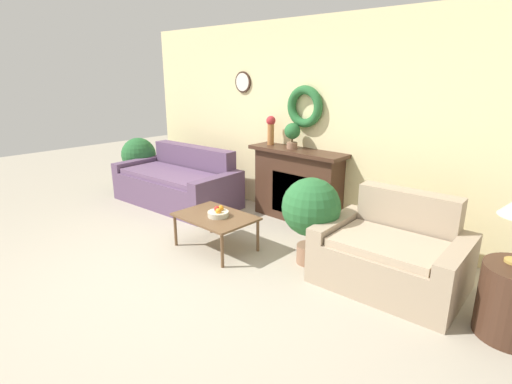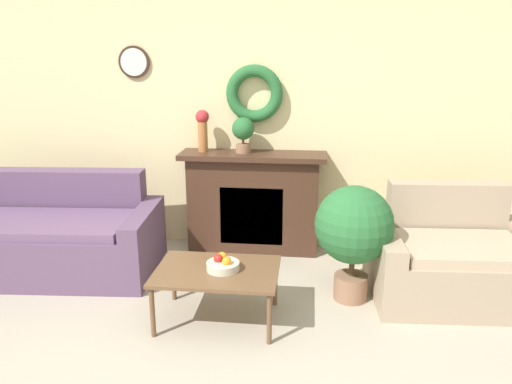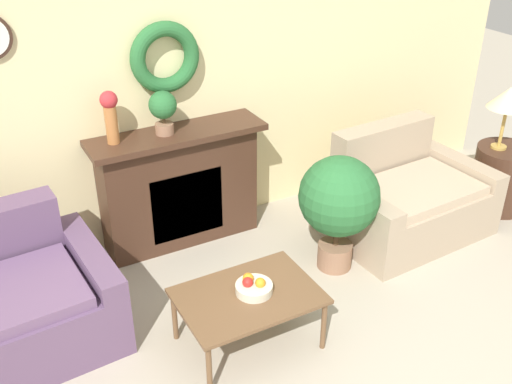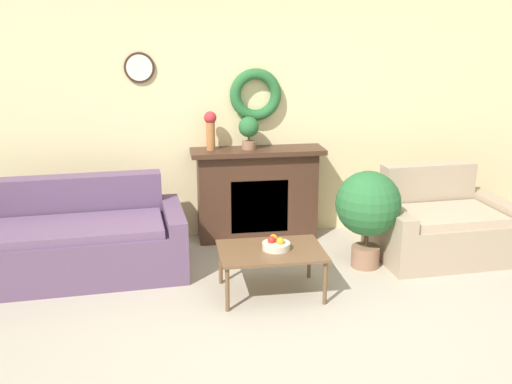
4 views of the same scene
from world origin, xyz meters
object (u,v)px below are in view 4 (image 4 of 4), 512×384
(fruit_bowl, at_px, (276,245))
(potted_plant_floor_by_loveseat, at_px, (368,207))
(couch_left, at_px, (77,241))
(loveseat_right, at_px, (440,226))
(potted_plant_on_mantel, at_px, (249,130))
(coffee_table, at_px, (271,254))
(vase_on_mantel_left, at_px, (210,128))
(fireplace, at_px, (257,193))

(fruit_bowl, bearing_deg, potted_plant_floor_by_loveseat, 24.30)
(couch_left, height_order, loveseat_right, loveseat_right)
(loveseat_right, bearing_deg, potted_plant_on_mantel, 154.52)
(coffee_table, bearing_deg, loveseat_right, 18.68)
(potted_plant_on_mantel, bearing_deg, potted_plant_floor_by_loveseat, -43.15)
(couch_left, relative_size, potted_plant_on_mantel, 5.97)
(vase_on_mantel_left, distance_m, potted_plant_floor_by_loveseat, 1.83)
(fireplace, bearing_deg, potted_plant_on_mantel, -171.34)
(fruit_bowl, height_order, vase_on_mantel_left, vase_on_mantel_left)
(potted_plant_on_mantel, bearing_deg, fruit_bowl, -88.67)
(fireplace, height_order, potted_plant_on_mantel, potted_plant_on_mantel)
(fireplace, height_order, vase_on_mantel_left, vase_on_mantel_left)
(fireplace, bearing_deg, fruit_bowl, -92.52)
(couch_left, height_order, potted_plant_on_mantel, potted_plant_on_mantel)
(fruit_bowl, bearing_deg, vase_on_mantel_left, 107.10)
(couch_left, relative_size, vase_on_mantel_left, 5.06)
(coffee_table, bearing_deg, potted_plant_floor_by_loveseat, 23.74)
(couch_left, distance_m, vase_on_mantel_left, 1.77)
(loveseat_right, height_order, potted_plant_on_mantel, potted_plant_on_mantel)
(loveseat_right, distance_m, vase_on_mantel_left, 2.58)
(couch_left, distance_m, potted_plant_floor_by_loveseat, 2.79)
(potted_plant_floor_by_loveseat, bearing_deg, couch_left, 173.92)
(loveseat_right, relative_size, fruit_bowl, 5.68)
(potted_plant_on_mantel, height_order, potted_plant_floor_by_loveseat, potted_plant_on_mantel)
(loveseat_right, xyz_separation_m, coffee_table, (-1.87, -0.63, 0.07))
(fireplace, bearing_deg, coffee_table, -94.27)
(couch_left, bearing_deg, loveseat_right, -5.67)
(fruit_bowl, xyz_separation_m, potted_plant_floor_by_loveseat, (0.98, 0.44, 0.16))
(potted_plant_on_mantel, distance_m, potted_plant_floor_by_loveseat, 1.52)
(potted_plant_on_mantel, bearing_deg, vase_on_mantel_left, 177.15)
(loveseat_right, bearing_deg, fruit_bowl, -164.22)
(fireplace, height_order, loveseat_right, fireplace)
(fruit_bowl, height_order, potted_plant_floor_by_loveseat, potted_plant_floor_by_loveseat)
(loveseat_right, height_order, potted_plant_floor_by_loveseat, potted_plant_floor_by_loveseat)
(fruit_bowl, bearing_deg, coffee_table, -169.88)
(fireplace, relative_size, potted_plant_floor_by_loveseat, 1.49)
(couch_left, bearing_deg, potted_plant_floor_by_loveseat, -9.98)
(loveseat_right, bearing_deg, fireplace, 153.06)
(potted_plant_floor_by_loveseat, bearing_deg, loveseat_right, 12.14)
(vase_on_mantel_left, bearing_deg, potted_plant_on_mantel, -2.85)
(couch_left, xyz_separation_m, loveseat_right, (3.61, -0.11, -0.01))
(vase_on_mantel_left, bearing_deg, potted_plant_floor_by_loveseat, -34.42)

